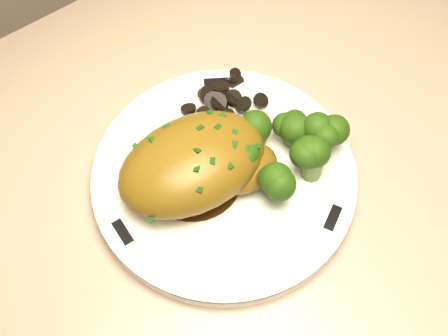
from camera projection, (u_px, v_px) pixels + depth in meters
plate at (224, 177)px, 0.61m from camera, size 0.30×0.30×0.02m
rim_accent_0 at (216, 82)px, 0.66m from camera, size 0.03×0.03×0.00m
rim_accent_1 at (123, 232)px, 0.57m from camera, size 0.01×0.03×0.00m
rim_accent_2 at (333, 218)px, 0.58m from camera, size 0.03×0.02×0.00m
gravy_pool at (194, 178)px, 0.60m from camera, size 0.10×0.10×0.00m
chicken_breast at (198, 164)px, 0.57m from camera, size 0.17×0.13×0.06m
mushroom_pile at (225, 109)px, 0.64m from camera, size 0.09×0.06×0.02m
broccoli_florets at (284, 149)px, 0.59m from camera, size 0.13×0.09×0.05m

